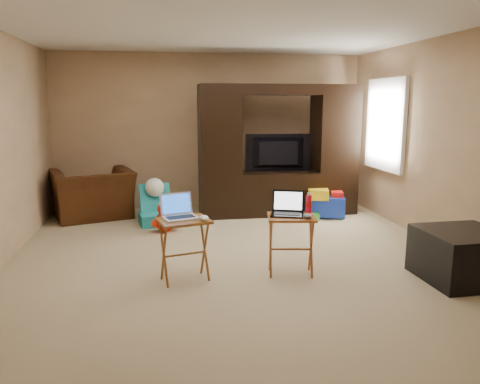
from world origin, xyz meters
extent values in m
plane|color=#C2B286|center=(0.00, 0.00, 0.00)|extent=(5.50, 5.50, 0.00)
plane|color=silver|center=(0.00, 0.00, 2.50)|extent=(5.50, 5.50, 0.00)
plane|color=tan|center=(0.00, 2.75, 1.25)|extent=(5.00, 0.00, 5.00)
plane|color=tan|center=(0.00, -2.75, 1.25)|extent=(5.00, 0.00, 5.00)
plane|color=tan|center=(2.50, 0.00, 1.25)|extent=(0.00, 5.50, 5.50)
plane|color=white|center=(2.48, 1.55, 1.40)|extent=(0.00, 1.20, 1.20)
cube|color=white|center=(2.46, 1.55, 1.40)|extent=(0.06, 1.14, 1.34)
cube|color=black|center=(0.97, 2.07, 0.99)|extent=(2.43, 0.61, 1.99)
imported|color=black|center=(0.97, 2.02, 0.95)|extent=(1.02, 0.22, 0.58)
imported|color=#44220E|center=(-1.84, 2.23, 0.37)|extent=(1.37, 1.28, 0.73)
cube|color=black|center=(2.09, -0.98, 0.25)|extent=(0.78, 0.78, 0.49)
cube|color=#976224|center=(-0.61, -0.55, 0.31)|extent=(0.55, 0.49, 0.62)
cube|color=#9A5325|center=(0.46, -0.56, 0.31)|extent=(0.53, 0.45, 0.61)
cube|color=silver|center=(-0.64, -0.52, 0.74)|extent=(0.39, 0.35, 0.24)
cube|color=black|center=(0.42, -0.54, 0.73)|extent=(0.39, 0.36, 0.24)
ellipsoid|color=white|center=(-0.42, -0.62, 0.64)|extent=(0.10, 0.14, 0.05)
ellipsoid|color=#424247|center=(0.59, -0.68, 0.64)|extent=(0.10, 0.14, 0.05)
cylinder|color=red|center=(0.66, -0.48, 0.71)|extent=(0.06, 0.06, 0.19)
camera|label=1|loc=(-0.79, -4.95, 1.73)|focal=35.00mm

